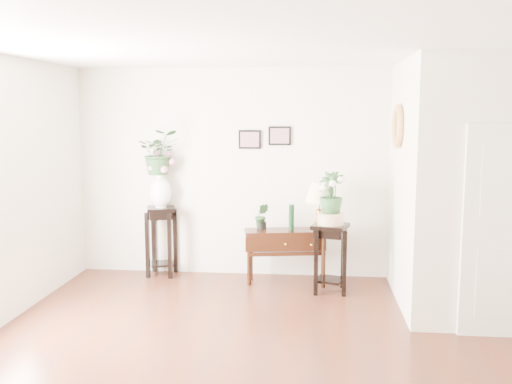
# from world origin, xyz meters

# --- Properties ---
(floor) EXTENTS (6.00, 5.50, 0.02)m
(floor) POSITION_xyz_m (0.00, 0.00, 0.00)
(floor) COLOR #4E2415
(floor) RESTS_ON ground
(ceiling) EXTENTS (6.00, 5.50, 0.02)m
(ceiling) POSITION_xyz_m (0.00, 0.00, 2.80)
(ceiling) COLOR white
(ceiling) RESTS_ON ground
(wall_back) EXTENTS (6.00, 0.02, 2.80)m
(wall_back) POSITION_xyz_m (0.00, 2.75, 1.40)
(wall_back) COLOR silver
(wall_back) RESTS_ON ground
(wall_front) EXTENTS (6.00, 0.02, 2.80)m
(wall_front) POSITION_xyz_m (0.00, -2.75, 1.40)
(wall_front) COLOR silver
(wall_front) RESTS_ON ground
(partition) EXTENTS (1.80, 1.95, 2.80)m
(partition) POSITION_xyz_m (2.10, 1.77, 1.40)
(partition) COLOR silver
(partition) RESTS_ON floor
(door) EXTENTS (0.90, 0.05, 2.10)m
(door) POSITION_xyz_m (2.10, 0.78, 1.05)
(door) COLOR silver
(door) RESTS_ON floor
(art_print_left) EXTENTS (0.30, 0.02, 0.25)m
(art_print_left) POSITION_xyz_m (-0.65, 2.73, 1.85)
(art_print_left) COLOR black
(art_print_left) RESTS_ON wall_back
(art_print_right) EXTENTS (0.30, 0.02, 0.25)m
(art_print_right) POSITION_xyz_m (-0.25, 2.73, 1.90)
(art_print_right) COLOR black
(art_print_right) RESTS_ON wall_back
(wall_ornament) EXTENTS (0.07, 0.51, 0.51)m
(wall_ornament) POSITION_xyz_m (1.16, 1.90, 2.05)
(wall_ornament) COLOR tan
(wall_ornament) RESTS_ON partition
(console_table) EXTENTS (1.11, 0.54, 0.71)m
(console_table) POSITION_xyz_m (-0.13, 2.33, 0.36)
(console_table) COLOR black
(console_table) RESTS_ON floor
(table_lamp) EXTENTS (0.46, 0.46, 0.63)m
(table_lamp) POSITION_xyz_m (0.28, 2.33, 1.06)
(table_lamp) COLOR gold
(table_lamp) RESTS_ON console_table
(green_vase) EXTENTS (0.08, 0.08, 0.33)m
(green_vase) POSITION_xyz_m (-0.07, 2.33, 0.88)
(green_vase) COLOR black
(green_vase) RESTS_ON console_table
(potted_plant) EXTENTS (0.18, 0.15, 0.32)m
(potted_plant) POSITION_xyz_m (-0.45, 2.33, 0.87)
(potted_plant) COLOR #254F27
(potted_plant) RESTS_ON console_table
(plant_stand_a) EXTENTS (0.46, 0.46, 0.94)m
(plant_stand_a) POSITION_xyz_m (-1.84, 2.57, 0.47)
(plant_stand_a) COLOR black
(plant_stand_a) RESTS_ON floor
(porcelain_vase) EXTENTS (0.37, 0.37, 0.50)m
(porcelain_vase) POSITION_xyz_m (-1.84, 2.57, 1.16)
(porcelain_vase) COLOR white
(porcelain_vase) RESTS_ON plant_stand_a
(lily_arrangement) EXTENTS (0.65, 0.60, 0.60)m
(lily_arrangement) POSITION_xyz_m (-1.84, 2.57, 1.64)
(lily_arrangement) COLOR #254F27
(lily_arrangement) RESTS_ON porcelain_vase
(plant_stand_b) EXTENTS (0.50, 0.50, 0.85)m
(plant_stand_b) POSITION_xyz_m (0.42, 2.06, 0.42)
(plant_stand_b) COLOR black
(plant_stand_b) RESTS_ON floor
(ceramic_bowl) EXTENTS (0.40, 0.40, 0.14)m
(ceramic_bowl) POSITION_xyz_m (0.42, 2.06, 0.93)
(ceramic_bowl) COLOR beige
(ceramic_bowl) RESTS_ON plant_stand_b
(narcissus) EXTENTS (0.36, 0.36, 0.53)m
(narcissus) POSITION_xyz_m (0.42, 2.06, 1.23)
(narcissus) COLOR #254F27
(narcissus) RESTS_ON ceramic_bowl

